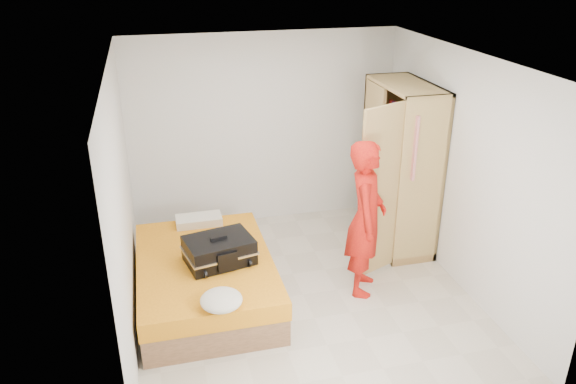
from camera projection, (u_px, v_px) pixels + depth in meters
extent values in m
plane|color=beige|center=(303.00, 295.00, 6.27)|extent=(4.00, 4.00, 0.00)
plane|color=white|center=(306.00, 60.00, 5.22)|extent=(4.00, 4.00, 0.00)
cube|color=white|center=(264.00, 131.00, 7.52)|extent=(3.60, 0.02, 2.60)
cube|color=white|center=(380.00, 297.00, 3.97)|extent=(3.60, 0.02, 2.60)
cube|color=white|center=(123.00, 207.00, 5.35)|extent=(0.02, 4.00, 2.60)
cube|color=white|center=(462.00, 172.00, 6.15)|extent=(0.02, 4.00, 2.60)
cube|color=#A16D49|center=(206.00, 287.00, 6.15)|extent=(1.40, 2.00, 0.30)
cube|color=#FF9F1A|center=(205.00, 267.00, 6.04)|extent=(1.42, 2.02, 0.20)
cube|color=tan|center=(420.00, 165.00, 7.04)|extent=(0.04, 1.20, 2.10)
cube|color=tan|center=(422.00, 185.00, 6.47)|extent=(0.58, 0.04, 2.10)
cube|color=tan|center=(382.00, 152.00, 7.50)|extent=(0.58, 0.04, 2.10)
cube|color=tan|center=(408.00, 85.00, 6.57)|extent=(0.58, 1.20, 0.04)
cube|color=tan|center=(394.00, 238.00, 7.39)|extent=(0.58, 1.20, 0.10)
cube|color=tan|center=(371.00, 161.00, 7.19)|extent=(0.04, 0.59, 2.00)
cube|color=tan|center=(379.00, 193.00, 6.26)|extent=(0.56, 0.27, 2.00)
cylinder|color=#B2B2B7|center=(406.00, 98.00, 6.63)|extent=(0.02, 1.10, 0.02)
imported|color=red|center=(366.00, 218.00, 6.05)|extent=(0.64, 0.76, 1.76)
cube|color=black|center=(219.00, 250.00, 5.91)|extent=(0.77, 0.62, 0.27)
cube|color=black|center=(218.00, 238.00, 5.85)|extent=(0.18, 0.08, 0.03)
ellipsoid|color=beige|center=(221.00, 300.00, 5.19)|extent=(0.40, 0.40, 0.15)
cube|color=beige|center=(199.00, 220.00, 6.74)|extent=(0.54, 0.28, 0.10)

